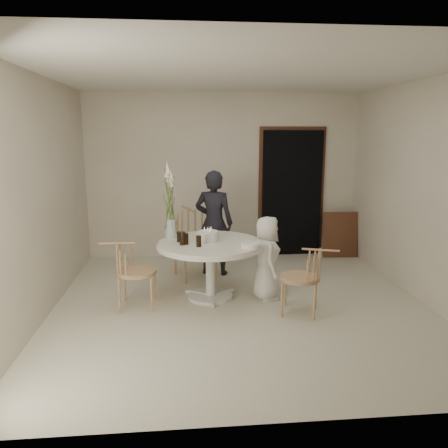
{
  "coord_description": "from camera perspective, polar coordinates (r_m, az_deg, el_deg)",
  "views": [
    {
      "loc": [
        -0.67,
        -4.99,
        2.06
      ],
      "look_at": [
        -0.17,
        0.3,
        0.95
      ],
      "focal_mm": 35.0,
      "sensor_mm": 36.0,
      "label": 1
    }
  ],
  "objects": [
    {
      "name": "cola_tumbler_a",
      "position": [
        5.29,
        -5.43,
        -1.87
      ],
      "size": [
        0.09,
        0.09,
        0.16
      ],
      "primitive_type": "cylinder",
      "rotation": [
        0.0,
        0.0,
        -0.29
      ],
      "color": "black",
      "rests_on": "table"
    },
    {
      "name": "ground",
      "position": [
        5.44,
        2.16,
        -10.41
      ],
      "size": [
        4.5,
        4.5,
        0.0
      ],
      "primitive_type": "plane",
      "color": "beige",
      "rests_on": "ground"
    },
    {
      "name": "door_trim",
      "position": [
        7.51,
        8.77,
        4.44
      ],
      "size": [
        1.12,
        0.03,
        2.22
      ],
      "primitive_type": "cube",
      "color": "brown",
      "rests_on": "ground"
    },
    {
      "name": "table",
      "position": [
        5.45,
        -1.79,
        -3.53
      ],
      "size": [
        1.33,
        1.33,
        0.73
      ],
      "color": "silver",
      "rests_on": "ground"
    },
    {
      "name": "chair_left",
      "position": [
        5.31,
        -12.55,
        -5.26
      ],
      "size": [
        0.5,
        0.47,
        0.81
      ],
      "rotation": [
        0.0,
        0.0,
        1.53
      ],
      "color": "tan",
      "rests_on": "ground"
    },
    {
      "name": "cola_tumbler_d",
      "position": [
        5.31,
        -5.0,
        -1.95
      ],
      "size": [
        0.06,
        0.06,
        0.13
      ],
      "primitive_type": "cylinder",
      "rotation": [
        0.0,
        0.0,
        -0.03
      ],
      "color": "black",
      "rests_on": "table"
    },
    {
      "name": "flower_vase",
      "position": [
        5.56,
        -7.07,
        2.55
      ],
      "size": [
        0.13,
        0.13,
        0.99
      ],
      "rotation": [
        0.0,
        0.0,
        0.37
      ],
      "color": "#B7C1BC",
      "rests_on": "table"
    },
    {
      "name": "birthday_cake",
      "position": [
        5.46,
        -2.13,
        -1.59
      ],
      "size": [
        0.26,
        0.26,
        0.18
      ],
      "rotation": [
        0.0,
        0.0,
        0.26
      ],
      "color": "silver",
      "rests_on": "table"
    },
    {
      "name": "girl",
      "position": [
        6.37,
        -1.32,
        0.15
      ],
      "size": [
        0.65,
        0.53,
        1.54
      ],
      "primitive_type": "imported",
      "rotation": [
        0.0,
        0.0,
        2.82
      ],
      "color": "black",
      "rests_on": "ground"
    },
    {
      "name": "plate_stack",
      "position": [
        5.17,
        3.5,
        -2.77
      ],
      "size": [
        0.28,
        0.28,
        0.06
      ],
      "primitive_type": "cylinder",
      "rotation": [
        0.0,
        0.0,
        0.33
      ],
      "color": "white",
      "rests_on": "table"
    },
    {
      "name": "boy",
      "position": [
        5.48,
        5.6,
        -4.45
      ],
      "size": [
        0.34,
        0.52,
        1.06
      ],
      "primitive_type": "imported",
      "rotation": [
        0.0,
        0.0,
        1.59
      ],
      "color": "silver",
      "rests_on": "ground"
    },
    {
      "name": "cola_tumbler_b",
      "position": [
        5.19,
        -3.32,
        -2.25
      ],
      "size": [
        0.07,
        0.07,
        0.13
      ],
      "primitive_type": "cylinder",
      "rotation": [
        0.0,
        0.0,
        -0.11
      ],
      "color": "black",
      "rests_on": "table"
    },
    {
      "name": "room_shell",
      "position": [
        5.06,
        2.3,
        6.84
      ],
      "size": [
        4.5,
        4.5,
        4.5
      ],
      "color": "silver",
      "rests_on": "ground"
    },
    {
      "name": "picture_frame",
      "position": [
        7.61,
        14.96,
        -1.34
      ],
      "size": [
        0.58,
        0.21,
        0.76
      ],
      "primitive_type": "cube",
      "rotation": [
        -0.17,
        0.0,
        -0.08
      ],
      "color": "brown",
      "rests_on": "ground"
    },
    {
      "name": "cola_tumbler_c",
      "position": [
        5.44,
        -5.86,
        -1.66
      ],
      "size": [
        0.08,
        0.08,
        0.13
      ],
      "primitive_type": "cylinder",
      "rotation": [
        0.0,
        0.0,
        0.39
      ],
      "color": "black",
      "rests_on": "table"
    },
    {
      "name": "chair_far",
      "position": [
        6.36,
        -4.28,
        -1.1
      ],
      "size": [
        0.66,
        0.69,
        0.99
      ],
      "rotation": [
        0.0,
        0.0,
        0.32
      ],
      "color": "tan",
      "rests_on": "ground"
    },
    {
      "name": "chair_right",
      "position": [
        5.1,
        11.16,
        -6.09
      ],
      "size": [
        0.55,
        0.53,
        0.79
      ],
      "rotation": [
        0.0,
        0.0,
        -1.9
      ],
      "color": "tan",
      "rests_on": "ground"
    },
    {
      "name": "doorway",
      "position": [
        7.48,
        8.83,
        3.94
      ],
      "size": [
        1.0,
        0.1,
        2.1
      ],
      "primitive_type": "cube",
      "color": "black",
      "rests_on": "ground"
    }
  ]
}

